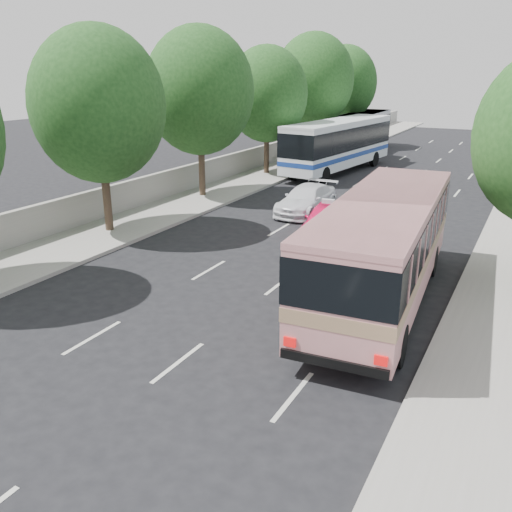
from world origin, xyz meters
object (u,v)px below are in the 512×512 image
Objects in this scene: pink_taxi at (327,220)px; white_pickup at (306,200)px; pink_bus at (384,240)px; tour_coach_front at (339,141)px; tour_coach_rear at (362,128)px.

white_pickup is (-2.42, 3.38, -0.05)m from pink_taxi.
pink_bus is 0.88× the size of tour_coach_front.
white_pickup is 12.11m from tour_coach_front.
pink_taxi is 15.98m from tour_coach_front.
pink_taxi is 0.40× the size of tour_coach_rear.
pink_bus is 0.98× the size of tour_coach_rear.
tour_coach_front is (-9.00, 21.24, 0.07)m from pink_bus.
tour_coach_rear is at bearing 101.25° from white_pickup.
tour_coach_front reaches higher than pink_taxi.
pink_taxi is at bearing -76.93° from tour_coach_rear.
pink_taxi is at bearing -65.23° from tour_coach_front.
pink_bus reaches higher than white_pickup.
pink_bus is 23.07m from tour_coach_front.
pink_bus is at bearing -60.28° from tour_coach_front.
pink_taxi is 0.35× the size of tour_coach_front.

